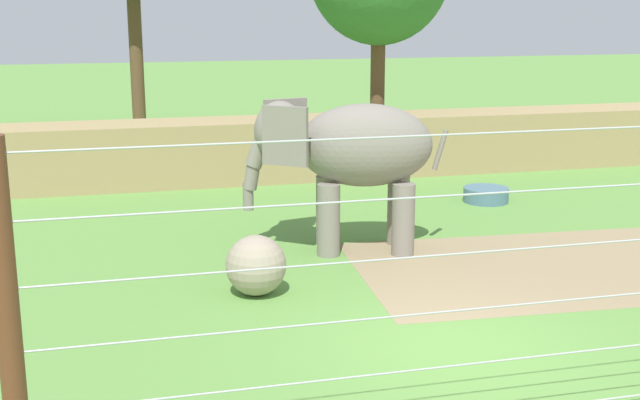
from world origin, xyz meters
name	(u,v)px	position (x,y,z in m)	size (l,w,h in m)	color
ground_plane	(460,348)	(0.00, 0.00, 0.00)	(120.00, 120.00, 0.00)	#609342
dirt_patch	(543,267)	(2.98, 3.04, 0.00)	(6.84, 4.43, 0.01)	#937F5B
embankment_wall	(283,148)	(0.00, 12.13, 0.83)	(36.00, 1.80, 1.66)	tan
elephant	(349,152)	(-0.18, 5.04, 1.95)	(3.91, 2.03, 2.94)	gray
enrichment_ball	(256,265)	(-2.40, 2.91, 0.51)	(1.01, 1.01, 1.01)	gray
cable_fence	(589,293)	(0.00, -3.06, 1.88)	(12.11, 0.21, 3.71)	brown
water_tub	(486,194)	(4.20, 8.10, 0.18)	(1.10, 1.10, 0.35)	slate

